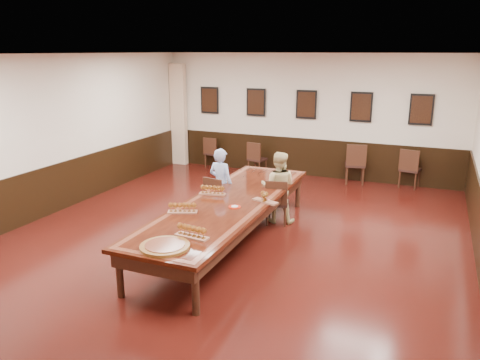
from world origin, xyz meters
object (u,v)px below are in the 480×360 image
at_px(person_woman, 278,187).
at_px(carved_platter, 165,246).
at_px(spare_chair_c, 355,163).
at_px(conference_table, 229,209).
at_px(spare_chair_d, 410,168).
at_px(chair_woman, 277,201).
at_px(person_man, 221,184).
at_px(spare_chair_a, 213,152).
at_px(spare_chair_b, 257,158).
at_px(chair_man, 218,198).

xyz_separation_m(person_woman, carved_platter, (-0.43, -3.43, 0.07)).
relative_size(person_woman, carved_platter, 2.08).
distance_m(spare_chair_c, conference_table, 4.89).
bearing_deg(spare_chair_d, person_woman, 67.71).
xyz_separation_m(chair_woman, carved_platter, (-0.45, -3.34, 0.33)).
height_order(person_woman, carved_platter, person_woman).
relative_size(person_man, person_woman, 1.02).
xyz_separation_m(spare_chair_c, person_man, (-2.01, -3.67, 0.20)).
bearing_deg(chair_woman, carved_platter, 71.35).
bearing_deg(chair_woman, spare_chair_a, -60.07).
distance_m(spare_chair_d, carved_platter, 7.45).
bearing_deg(chair_woman, spare_chair_d, -132.47).
bearing_deg(carved_platter, spare_chair_a, 111.20).
distance_m(spare_chair_c, person_woman, 3.51).
xyz_separation_m(spare_chair_b, spare_chair_c, (2.59, 0.11, 0.07)).
xyz_separation_m(chair_man, person_woman, (1.11, 0.38, 0.25)).
relative_size(spare_chair_d, person_woman, 0.69).
height_order(person_man, carved_platter, person_man).
bearing_deg(spare_chair_a, person_man, 119.71).
bearing_deg(conference_table, chair_man, 124.84).
xyz_separation_m(chair_man, person_man, (0.02, 0.09, 0.27)).
xyz_separation_m(chair_woman, spare_chair_c, (0.90, 3.48, 0.07)).
xyz_separation_m(chair_man, spare_chair_a, (-2.02, 3.91, -0.01)).
height_order(person_woman, conference_table, person_woman).
bearing_deg(chair_man, person_woman, -151.35).
height_order(spare_chair_b, carved_platter, spare_chair_b).
bearing_deg(spare_chair_d, carved_platter, 79.14).
distance_m(spare_chair_b, spare_chair_c, 2.60).
bearing_deg(carved_platter, spare_chair_b, 100.52).
distance_m(spare_chair_a, carved_platter, 7.48).
bearing_deg(spare_chair_b, spare_chair_d, -165.83).
xyz_separation_m(spare_chair_a, spare_chair_c, (4.05, -0.14, 0.08)).
distance_m(chair_man, conference_table, 1.13).
height_order(chair_woman, conference_table, chair_woman).
height_order(chair_man, carved_platter, chair_man).
distance_m(spare_chair_a, person_man, 4.33).
relative_size(chair_man, spare_chair_a, 1.03).
bearing_deg(spare_chair_b, person_woman, 127.66).
height_order(chair_man, person_woman, person_woman).
xyz_separation_m(spare_chair_a, conference_table, (2.66, -4.83, 0.17)).
xyz_separation_m(chair_man, chair_woman, (1.12, 0.28, -0.00)).
bearing_deg(conference_table, spare_chair_b, 104.79).
height_order(chair_man, spare_chair_d, spare_chair_d).
xyz_separation_m(spare_chair_a, spare_chair_b, (1.46, -0.25, 0.01)).
bearing_deg(spare_chair_b, spare_chair_c, -166.95).
bearing_deg(person_woman, conference_table, 59.18).
distance_m(spare_chair_b, person_man, 3.62).
distance_m(chair_woman, spare_chair_a, 4.80).
distance_m(chair_woman, spare_chair_b, 3.77).
relative_size(chair_man, carved_platter, 1.34).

